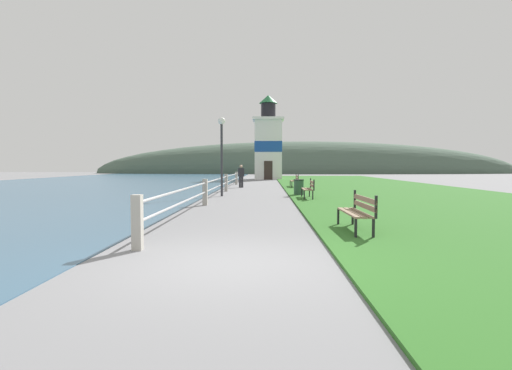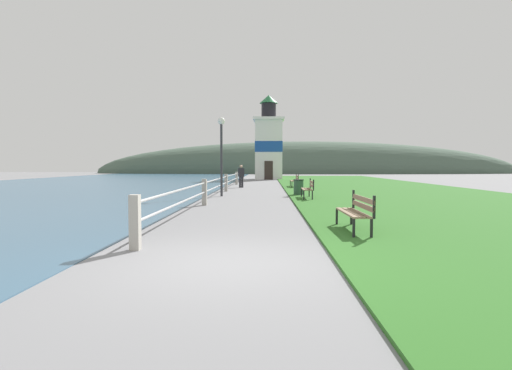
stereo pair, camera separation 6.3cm
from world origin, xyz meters
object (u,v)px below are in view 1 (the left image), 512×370
object	(u,v)px
park_bench_midway	(309,188)
person_strolling	(241,175)
park_bench_near	(358,210)
lamp_post	(222,142)
park_bench_far	(295,180)
trash_bin	(299,187)
lighthouse	(268,144)

from	to	relation	value
park_bench_midway	person_strolling	xyz separation A→B (m)	(-3.70, 9.32, 0.32)
park_bench_near	lamp_post	bearing A→B (deg)	-68.88
person_strolling	park_bench_near	bearing A→B (deg)	163.56
park_bench_far	lamp_post	world-z (taller)	lamp_post
person_strolling	lamp_post	distance (m)	7.85
trash_bin	lamp_post	world-z (taller)	lamp_post
park_bench_near	park_bench_far	world-z (taller)	same
lighthouse	lamp_post	bearing A→B (deg)	-95.83
park_bench_near	trash_bin	size ratio (longest dim) A/B	2.26
park_bench_near	lighthouse	size ratio (longest dim) A/B	0.21
park_bench_midway	lighthouse	distance (m)	26.03
trash_bin	lamp_post	xyz separation A→B (m)	(-3.90, -0.41, 2.31)
person_strolling	lighthouse	bearing A→B (deg)	-35.19
park_bench_midway	trash_bin	distance (m)	2.14
lamp_post	lighthouse	bearing A→B (deg)	84.17
park_bench_far	lamp_post	bearing A→B (deg)	61.50
park_bench_far	trash_bin	bearing A→B (deg)	87.43
park_bench_near	lamp_post	world-z (taller)	lamp_post
lamp_post	park_bench_near	bearing A→B (deg)	-67.82
park_bench_near	lamp_post	distance (m)	11.78
park_bench_midway	lamp_post	size ratio (longest dim) A/B	0.44
park_bench_far	lighthouse	distance (m)	16.69
park_bench_midway	lamp_post	xyz separation A→B (m)	(-4.20, 1.71, 2.20)
trash_bin	lamp_post	size ratio (longest dim) A/B	0.21
park_bench_near	park_bench_midway	distance (m)	9.01
park_bench_near	park_bench_midway	xyz separation A→B (m)	(-0.17, 9.01, -0.00)
park_bench_midway	lighthouse	bearing A→B (deg)	-84.88
lighthouse	person_strolling	xyz separation A→B (m)	(-1.96, -16.44, -3.03)
park_bench_near	park_bench_midway	bearing A→B (deg)	-89.96
lighthouse	trash_bin	size ratio (longest dim) A/B	10.96
lighthouse	lamp_post	world-z (taller)	lighthouse
lighthouse	lamp_post	size ratio (longest dim) A/B	2.33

